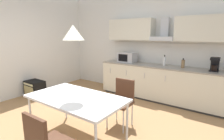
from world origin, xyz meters
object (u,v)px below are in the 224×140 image
bottle_white (164,61)px  pendant_lamp (73,33)px  chair_far_right (122,98)px  guitar_amp (35,89)px  coffee_maker (215,64)px  microwave (127,57)px  dining_table (76,100)px  bottle_brown (183,64)px

bottle_white → pendant_lamp: 2.68m
chair_far_right → guitar_amp: bearing=-178.2°
coffee_maker → pendant_lamp: pendant_lamp is taller
microwave → pendant_lamp: pendant_lamp is taller
dining_table → guitar_amp: bearing=163.3°
bottle_white → guitar_amp: bearing=-148.2°
guitar_amp → microwave: bearing=43.2°
guitar_amp → pendant_lamp: (2.40, -0.72, 1.49)m
microwave → dining_table: size_ratio=0.31×
coffee_maker → chair_far_right: bearing=-127.1°
microwave → dining_table: 2.56m
guitar_amp → pendant_lamp: bearing=-16.7°
bottle_brown → chair_far_right: size_ratio=0.26×
microwave → pendant_lamp: (0.53, -2.48, 0.67)m
microwave → guitar_amp: bearing=-136.8°
bottle_brown → guitar_amp: bearing=-152.4°
coffee_maker → microwave: bearing=-179.3°
coffee_maker → guitar_amp: size_ratio=0.58×
bottle_brown → pendant_lamp: pendant_lamp is taller
chair_far_right → microwave: bearing=117.7°
coffee_maker → dining_table: 3.01m
microwave → chair_far_right: size_ratio=0.55×
bottle_brown → dining_table: bottle_brown is taller
chair_far_right → coffee_maker: bearing=52.9°
coffee_maker → chair_far_right: size_ratio=0.34×
dining_table → chair_far_right: chair_far_right is taller
coffee_maker → bottle_white: 1.11m
bottle_brown → guitar_amp: size_ratio=0.44×
coffee_maker → chair_far_right: coffee_maker is taller
dining_table → chair_far_right: bearing=66.9°
bottle_brown → chair_far_right: 1.86m
microwave → pendant_lamp: bearing=-77.9°
chair_far_right → guitar_amp: 2.77m
bottle_brown → guitar_amp: (-3.38, -1.77, -0.78)m
microwave → guitar_amp: 2.70m
bottle_white → pendant_lamp: bearing=-101.5°
bottle_brown → bottle_white: bearing=174.4°
microwave → bottle_brown: size_ratio=2.09×
bottle_white → chair_far_right: bottle_white is taller
dining_table → pendant_lamp: bearing=135.0°
dining_table → pendant_lamp: size_ratio=4.84×
chair_far_right → bottle_white: bearing=84.3°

